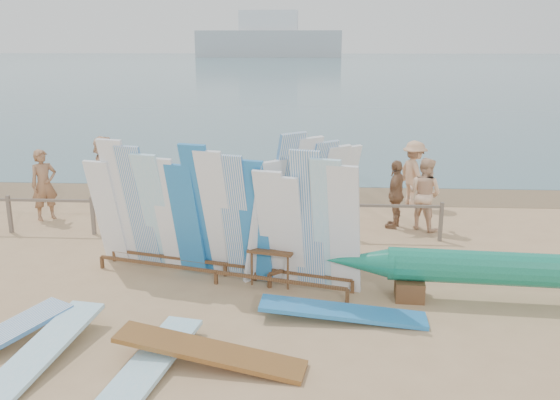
# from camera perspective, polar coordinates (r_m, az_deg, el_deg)

# --- Properties ---
(ground) EXTENTS (160.00, 160.00, 0.00)m
(ground) POSITION_cam_1_polar(r_m,az_deg,el_deg) (11.29, -13.18, -8.14)
(ground) COLOR tan
(ground) RESTS_ON ground
(ocean) EXTENTS (320.00, 240.00, 0.02)m
(ocean) POSITION_cam_1_polar(r_m,az_deg,el_deg) (138.04, 2.25, 13.07)
(ocean) COLOR #3F6470
(ocean) RESTS_ON ground
(wet_sand_strip) EXTENTS (40.00, 2.60, 0.01)m
(wet_sand_strip) POSITION_cam_1_polar(r_m,az_deg,el_deg) (17.96, -6.75, 0.79)
(wet_sand_strip) COLOR brown
(wet_sand_strip) RESTS_ON ground
(distant_ship) EXTENTS (45.00, 8.00, 14.00)m
(distant_ship) POSITION_cam_1_polar(r_m,az_deg,el_deg) (190.54, -1.09, 15.17)
(distant_ship) COLOR #999EA3
(distant_ship) RESTS_ON ocean
(fence) EXTENTS (12.08, 0.08, 0.90)m
(fence) POSITION_cam_1_polar(r_m,az_deg,el_deg) (13.82, -9.86, -0.91)
(fence) COLOR #6F6053
(fence) RESTS_ON ground
(main_surfboard_rack) EXTENTS (5.29, 2.02, 2.64)m
(main_surfboard_rack) POSITION_cam_1_polar(r_m,az_deg,el_deg) (10.96, -5.85, -1.88)
(main_surfboard_rack) COLOR brown
(main_surfboard_rack) RESTS_ON ground
(side_surfboard_rack) EXTENTS (2.24, 2.12, 2.83)m
(side_surfboard_rack) POSITION_cam_1_polar(r_m,az_deg,el_deg) (11.33, 2.33, -0.89)
(side_surfboard_rack) COLOR brown
(side_surfboard_rack) RESTS_ON ground
(outrigger_canoe) EXTENTS (6.52, 1.03, 0.92)m
(outrigger_canoe) POSITION_cam_1_polar(r_m,az_deg,el_deg) (10.89, 21.85, -6.40)
(outrigger_canoe) COLOR brown
(outrigger_canoe) RESTS_ON ground
(vendor_table) EXTENTS (0.96, 0.78, 1.12)m
(vendor_table) POSITION_cam_1_polar(r_m,az_deg,el_deg) (11.05, -0.64, -6.18)
(vendor_table) COLOR brown
(vendor_table) RESTS_ON ground
(flat_board_c) EXTENTS (2.74, 0.96, 0.40)m
(flat_board_c) POSITION_cam_1_polar(r_m,az_deg,el_deg) (8.63, -6.73, -15.43)
(flat_board_c) COLOR brown
(flat_board_c) RESTS_ON ground
(flat_board_a) EXTENTS (0.98, 2.75, 0.34)m
(flat_board_a) POSITION_cam_1_polar(r_m,az_deg,el_deg) (9.22, -22.08, -14.42)
(flat_board_a) COLOR #90CFE7
(flat_board_a) RESTS_ON ground
(flat_board_b) EXTENTS (1.08, 2.76, 0.21)m
(flat_board_b) POSITION_cam_1_polar(r_m,az_deg,el_deg) (8.52, -12.78, -16.18)
(flat_board_b) COLOR #90CFE7
(flat_board_b) RESTS_ON ground
(flat_board_d) EXTENTS (2.72, 0.70, 0.26)m
(flat_board_d) POSITION_cam_1_polar(r_m,az_deg,el_deg) (9.86, 6.03, -11.32)
(flat_board_d) COLOR #2575BC
(flat_board_d) RESTS_ON ground
(beach_chair_left) EXTENTS (0.70, 0.71, 0.79)m
(beach_chair_left) POSITION_cam_1_polar(r_m,az_deg,el_deg) (14.71, -6.82, -1.46)
(beach_chair_left) COLOR red
(beach_chair_left) RESTS_ON ground
(beach_chair_right) EXTENTS (0.85, 0.85, 0.95)m
(beach_chair_right) POSITION_cam_1_polar(r_m,az_deg,el_deg) (14.30, -2.54, -1.65)
(beach_chair_right) COLOR red
(beach_chair_right) RESTS_ON ground
(stroller) EXTENTS (0.85, 1.01, 1.17)m
(stroller) POSITION_cam_1_polar(r_m,az_deg,el_deg) (14.49, 2.87, -0.63)
(stroller) COLOR red
(stroller) RESTS_ON ground
(beachgoer_1) EXTENTS (0.72, 0.71, 1.79)m
(beachgoer_1) POSITION_cam_1_polar(r_m,az_deg,el_deg) (16.00, -21.75, 1.37)
(beachgoer_1) COLOR #8C6042
(beachgoer_1) RESTS_ON ground
(beachgoer_11) EXTENTS (1.17, 1.82, 1.87)m
(beachgoer_11) POSITION_cam_1_polar(r_m,az_deg,el_deg) (17.24, -16.54, 2.87)
(beachgoer_11) COLOR beige
(beachgoer_11) RESTS_ON ground
(beachgoer_8) EXTENTS (0.91, 0.86, 1.74)m
(beachgoer_8) POSITION_cam_1_polar(r_m,az_deg,el_deg) (14.49, 13.74, 0.59)
(beachgoer_8) COLOR beige
(beachgoer_8) RESTS_ON ground
(beachgoer_6) EXTENTS (0.55, 0.82, 1.53)m
(beachgoer_6) POSITION_cam_1_polar(r_m,az_deg,el_deg) (14.98, -0.01, 1.08)
(beachgoer_6) COLOR tan
(beachgoer_6) RESTS_ON ground
(beachgoer_10) EXTENTS (0.74, 1.06, 1.66)m
(beachgoer_10) POSITION_cam_1_polar(r_m,az_deg,el_deg) (14.48, 11.09, 0.56)
(beachgoer_10) COLOR #8C6042
(beachgoer_10) RESTS_ON ground
(beachgoer_9) EXTENTS (0.88, 1.26, 1.80)m
(beachgoer_9) POSITION_cam_1_polar(r_m,az_deg,el_deg) (16.50, 12.77, 2.48)
(beachgoer_9) COLOR tan
(beachgoer_9) RESTS_ON ground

